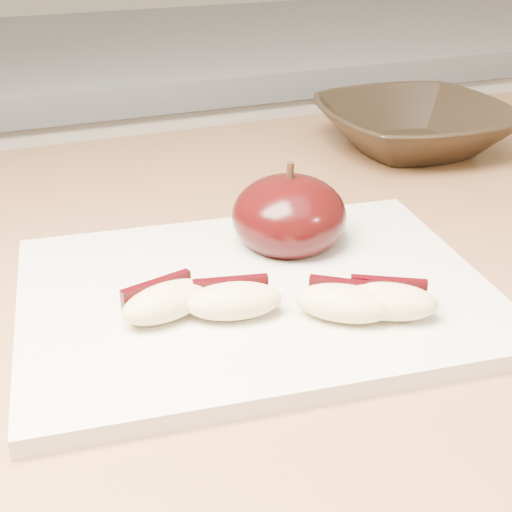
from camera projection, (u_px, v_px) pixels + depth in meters
name	position (u px, v px, depth m)	size (l,w,h in m)	color
back_cabinet	(75.00, 299.00, 1.35)	(2.40, 0.62, 0.94)	silver
cutting_board	(256.00, 295.00, 0.51)	(0.33, 0.24, 0.01)	beige
apple_half	(289.00, 216.00, 0.56)	(0.12, 0.12, 0.08)	black
apple_wedge_a	(166.00, 301.00, 0.47)	(0.07, 0.05, 0.02)	beige
apple_wedge_b	(233.00, 300.00, 0.47)	(0.07, 0.04, 0.02)	beige
apple_wedge_c	(344.00, 302.00, 0.47)	(0.07, 0.06, 0.02)	beige
apple_wedge_d	(388.00, 300.00, 0.47)	(0.07, 0.06, 0.02)	beige
bowl	(413.00, 127.00, 0.80)	(0.21, 0.21, 0.05)	black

